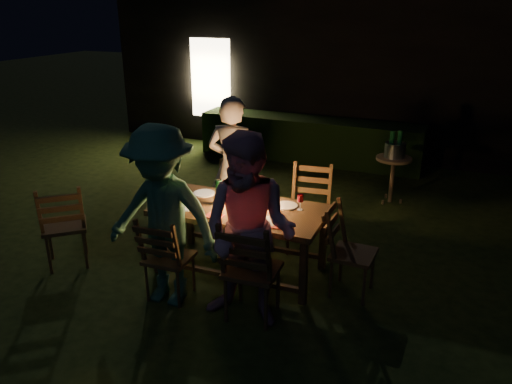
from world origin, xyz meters
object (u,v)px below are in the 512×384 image
at_px(chair_near_left, 169,272).
at_px(chair_spare, 66,240).
at_px(person_house_side, 233,168).
at_px(person_opp_right, 249,232).
at_px(person_opp_left, 162,218).
at_px(ice_bucket, 395,150).
at_px(bottle_bucket_b, 399,146).
at_px(bottle_table, 219,192).
at_px(lantern, 246,193).
at_px(bottle_bucket_a, 391,147).
at_px(chair_far_left, 232,214).
at_px(side_table, 394,163).
at_px(chair_near_right, 252,287).
at_px(chair_far_right, 308,225).
at_px(chair_end, 350,267).
at_px(dining_table, 240,214).

xyz_separation_m(chair_near_left, chair_spare, (-1.44, 0.12, 0.02)).
bearing_deg(person_house_side, person_opp_right, 118.76).
distance_m(chair_spare, person_opp_left, 1.57).
distance_m(ice_bucket, bottle_bucket_b, 0.08).
bearing_deg(bottle_table, chair_spare, -158.04).
bearing_deg(person_opp_left, chair_spare, 171.93).
xyz_separation_m(lantern, bottle_bucket_a, (1.11, 2.67, -0.06)).
xyz_separation_m(chair_far_left, side_table, (1.68, 2.00, 0.32)).
bearing_deg(chair_near_right, chair_far_left, 117.97).
relative_size(chair_far_left, chair_far_right, 0.93).
xyz_separation_m(chair_far_right, ice_bucket, (0.68, 1.98, 0.49)).
xyz_separation_m(chair_far_left, chair_spare, (-1.40, -1.42, 0.01)).
distance_m(person_house_side, bottle_table, 0.84).
distance_m(chair_end, bottle_bucket_b, 2.83).
height_order(dining_table, side_table, dining_table).
bearing_deg(ice_bucket, chair_near_left, -114.92).
distance_m(chair_end, lantern, 1.34).
bearing_deg(bottle_bucket_a, ice_bucket, 38.66).
distance_m(chair_far_right, side_table, 2.11).
bearing_deg(chair_end, chair_near_left, -62.10).
distance_m(chair_end, side_table, 2.75).
relative_size(chair_near_right, chair_end, 1.10).
bearing_deg(person_house_side, person_opp_left, 90.00).
bearing_deg(person_opp_left, chair_far_left, 90.09).
height_order(chair_near_left, chair_spare, chair_spare).
bearing_deg(chair_end, ice_bucket, -177.76).
bearing_deg(dining_table, chair_spare, -161.90).
bearing_deg(chair_far_left, bottle_bucket_b, -138.34).
relative_size(chair_near_right, bottle_bucket_a, 3.39).
bearing_deg(person_opp_left, person_opp_right, -0.00).
bearing_deg(bottle_bucket_b, chair_far_right, -110.01).
bearing_deg(chair_near_left, bottle_table, 73.28).
height_order(side_table, bottle_bucket_b, bottle_bucket_b).
relative_size(chair_far_right, person_opp_left, 0.59).
distance_m(chair_far_right, person_opp_right, 1.70).
distance_m(chair_near_right, person_opp_right, 0.59).
bearing_deg(lantern, chair_far_left, 126.20).
height_order(chair_far_left, bottle_bucket_b, bottle_bucket_b).
bearing_deg(bottle_table, person_opp_left, -102.39).
distance_m(chair_far_right, chair_end, 1.03).
relative_size(person_opp_right, lantern, 5.23).
distance_m(chair_near_right, chair_far_left, 1.79).
bearing_deg(chair_far_right, bottle_bucket_b, -117.54).
distance_m(side_table, bottle_bucket_b, 0.25).
relative_size(dining_table, chair_spare, 1.78).
relative_size(person_opp_left, side_table, 2.60).
distance_m(bottle_table, side_table, 3.14).
bearing_deg(bottle_table, person_house_side, 105.02).
height_order(chair_near_left, person_house_side, person_house_side).
bearing_deg(bottle_bucket_a, chair_spare, -131.92).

